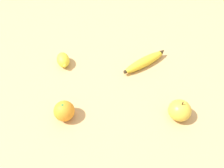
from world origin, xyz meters
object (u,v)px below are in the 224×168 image
(apple, at_px, (180,110))
(lemon, at_px, (63,60))
(banana, at_px, (145,62))
(orange, at_px, (64,111))

(apple, height_order, lemon, apple)
(banana, height_order, orange, orange)
(apple, xyz_separation_m, lemon, (-0.29, -0.45, -0.01))
(banana, height_order, apple, apple)
(orange, height_order, lemon, orange)
(orange, xyz_separation_m, lemon, (-0.28, -0.03, -0.01))
(orange, height_order, apple, apple)
(banana, xyz_separation_m, orange, (0.25, -0.33, 0.02))
(orange, distance_m, apple, 0.41)
(orange, xyz_separation_m, apple, (0.02, 0.41, -0.00))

